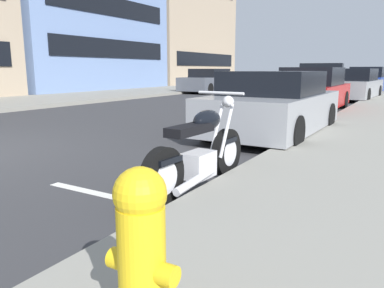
{
  "coord_description": "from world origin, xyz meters",
  "views": [
    {
      "loc": [
        -2.91,
        -6.66,
        1.37
      ],
      "look_at": [
        0.53,
        -4.62,
        0.57
      ],
      "focal_mm": 34.97,
      "sensor_mm": 36.0,
      "label": 1
    }
  ],
  "objects": [
    {
      "name": "sidewalk_far_curb",
      "position": [
        12.0,
        7.18,
        0.07
      ],
      "size": [
        120.0,
        5.0,
        0.14
      ],
      "primitive_type": "cube",
      "color": "gray",
      "rests_on": "ground"
    },
    {
      "name": "parking_stall_stripe",
      "position": [
        0.0,
        -4.08,
        0.0
      ],
      "size": [
        0.12,
        2.2,
        0.01
      ],
      "primitive_type": "cube",
      "color": "silver",
      "rests_on": "ground"
    },
    {
      "name": "parked_motorcycle",
      "position": [
        0.74,
        -4.6,
        0.42
      ],
      "size": [
        1.99,
        0.62,
        1.11
      ],
      "rotation": [
        0.0,
        0.0,
        -0.04
      ],
      "color": "black",
      "rests_on": "ground"
    },
    {
      "name": "parked_car_across_street",
      "position": [
        4.66,
        -4.15,
        0.63
      ],
      "size": [
        4.03,
        1.92,
        1.34
      ],
      "rotation": [
        0.0,
        0.0,
        -0.01
      ],
      "color": "gray",
      "rests_on": "ground"
    },
    {
      "name": "parked_car_far_down_curb",
      "position": [
        9.87,
        -3.74,
        0.68
      ],
      "size": [
        4.25,
        1.81,
        1.44
      ],
      "rotation": [
        0.0,
        0.0,
        0.0
      ],
      "color": "#AD1919",
      "rests_on": "ground"
    },
    {
      "name": "parked_car_mid_block",
      "position": [
        15.77,
        -4.21,
        0.66
      ],
      "size": [
        4.77,
        2.1,
        1.41
      ],
      "rotation": [
        0.0,
        0.0,
        -0.06
      ],
      "color": "gray",
      "rests_on": "ground"
    },
    {
      "name": "parked_car_near_corner",
      "position": [
        21.55,
        -4.2,
        0.71
      ],
      "size": [
        4.23,
        2.03,
        1.52
      ],
      "rotation": [
        0.0,
        0.0,
        -0.04
      ],
      "color": "navy",
      "rests_on": "ground"
    },
    {
      "name": "crossing_truck",
      "position": [
        34.38,
        1.14,
        1.01
      ],
      "size": [
        2.46,
        5.41,
        1.94
      ],
      "rotation": [
        0.0,
        0.0,
        1.66
      ],
      "color": "#141947",
      "rests_on": "ground"
    },
    {
      "name": "car_opposite_curb",
      "position": [
        17.19,
        4.12,
        0.68
      ],
      "size": [
        4.18,
        1.95,
        1.41
      ],
      "rotation": [
        0.0,
        0.0,
        3.15
      ],
      "color": "#4C515B",
      "rests_on": "ground"
    },
    {
      "name": "fire_hydrant",
      "position": [
        -1.69,
        -5.67,
        0.57
      ],
      "size": [
        0.24,
        0.36,
        0.82
      ],
      "color": "gold",
      "rests_on": "sidewalk_near_curb"
    },
    {
      "name": "townhouse_near_left",
      "position": [
        14.95,
        15.23,
        5.95
      ],
      "size": [
        11.54,
        11.59,
        11.9
      ],
      "color": "#6B84B2",
      "rests_on": "ground"
    },
    {
      "name": "townhouse_far_uphill",
      "position": [
        27.01,
        15.05,
        5.06
      ],
      "size": [
        11.87,
        11.23,
        10.11
      ],
      "color": "tan",
      "rests_on": "ground"
    }
  ]
}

